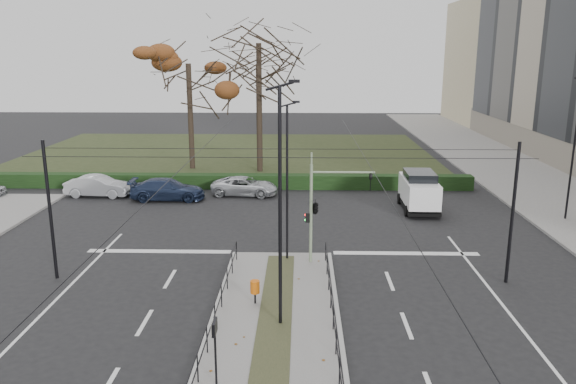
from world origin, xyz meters
The scene contains 20 objects.
ground centered at (0.00, 0.00, 0.00)m, with size 140.00×140.00×0.00m, color black.
median_island centered at (0.00, -2.50, 0.07)m, with size 4.40×15.00×0.14m, color slate.
sidewalk_east centered at (18.00, 22.00, 0.07)m, with size 8.00×90.00×0.14m, color slate.
park centered at (-6.00, 32.00, 0.05)m, with size 38.00×26.00×0.10m, color #262F17.
hedge centered at (-6.00, 18.60, 0.50)m, with size 38.00×1.00×1.00m, color black.
median_railing centered at (0.00, -2.60, 0.98)m, with size 4.14×13.24×0.92m.
catenary centered at (0.00, 1.62, 3.42)m, with size 20.00×34.00×6.00m.
traffic_light centered at (1.62, 3.85, 2.78)m, with size 3.13×1.73×4.54m.
litter_bin centered at (-0.82, -0.60, 0.79)m, with size 0.36×0.36×0.92m.
info_panel centered at (-1.51, -6.00, 1.71)m, with size 0.11×0.52×2.01m.
streetlamp_median_near centered at (0.22, -2.19, 4.45)m, with size 0.71×0.14×8.47m.
streetlamp_median_far centered at (0.30, 4.23, 3.84)m, with size 0.61×0.12×7.27m.
streetlamp_sidewalk centered at (16.18, 11.07, 4.34)m, with size 0.69×0.14×8.26m.
parked_car_second centered at (-12.75, 16.02, 0.71)m, with size 1.50×4.29×1.41m, color #B3B6BB.
parked_car_third centered at (-7.88, 15.25, 0.70)m, with size 1.97×4.84×1.41m, color #1E2A46.
parked_car_fourth centered at (-2.92, 16.62, 0.62)m, with size 2.07×4.48×1.25m, color #B3B6BB.
white_van centered at (8.13, 13.18, 1.26)m, with size 2.16×4.56×2.41m.
rust_tree centered at (-8.13, 25.19, 8.56)m, with size 7.80×7.80×11.15m.
bare_tree_center centered at (-2.59, 26.39, 9.44)m, with size 8.99×8.99×13.38m.
bare_tree_near centered at (-2.45, 24.15, 7.94)m, with size 6.98×6.98×11.24m.
Camera 1 is at (0.92, -20.32, 9.46)m, focal length 35.00 mm.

